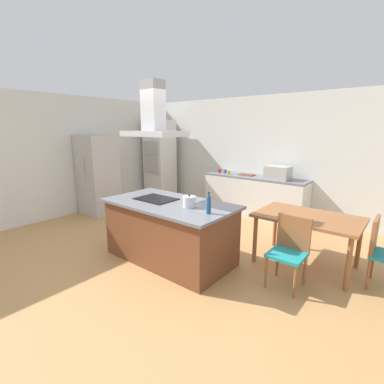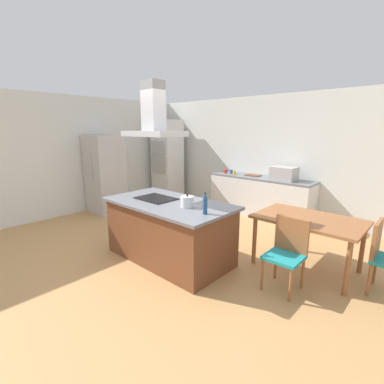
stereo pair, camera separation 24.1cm
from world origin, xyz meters
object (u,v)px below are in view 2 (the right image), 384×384
at_px(tea_kettle, 187,202).
at_px(refrigerator, 105,174).
at_px(cutting_board, 253,175).
at_px(chair_facing_island, 287,249).
at_px(olive_oil_bottle, 205,205).
at_px(range_hood, 154,119).
at_px(wall_oven_stack, 167,160).
at_px(countertop_microwave, 284,173).
at_px(cooktop, 156,198).
at_px(coffee_mug_yellow, 234,172).
at_px(coffee_mug_red, 226,171).
at_px(dining_table, 308,224).
at_px(coffee_mug_blue, 231,172).

xyz_separation_m(tea_kettle, refrigerator, (-3.37, 0.72, -0.07)).
distance_m(cutting_board, chair_facing_island, 3.19).
height_order(olive_oil_bottle, range_hood, range_hood).
bearing_deg(wall_oven_stack, countertop_microwave, 3.97).
xyz_separation_m(cooktop, wall_oven_stack, (-2.61, 2.65, 0.20)).
bearing_deg(refrigerator, cooktop, -14.79).
height_order(coffee_mug_yellow, range_hood, range_hood).
height_order(countertop_microwave, coffee_mug_red, countertop_microwave).
relative_size(dining_table, chair_facing_island, 1.57).
xyz_separation_m(refrigerator, range_hood, (2.69, -0.71, 1.19)).
distance_m(cooktop, coffee_mug_red, 2.92).
xyz_separation_m(coffee_mug_red, cutting_board, (0.70, 0.10, -0.04)).
height_order(cutting_board, range_hood, range_hood).
height_order(wall_oven_stack, range_hood, range_hood).
relative_size(tea_kettle, olive_oil_bottle, 0.84).
distance_m(countertop_microwave, refrigerator, 4.08).
bearing_deg(refrigerator, coffee_mug_blue, 45.47).
height_order(coffee_mug_yellow, refrigerator, refrigerator).
relative_size(olive_oil_bottle, cutting_board, 0.82).
bearing_deg(olive_oil_bottle, dining_table, 53.53).
relative_size(coffee_mug_red, refrigerator, 0.05).
height_order(coffee_mug_yellow, dining_table, coffee_mug_yellow).
xyz_separation_m(cutting_board, chair_facing_island, (1.96, -2.49, -0.40)).
relative_size(refrigerator, chair_facing_island, 2.04).
bearing_deg(coffee_mug_blue, coffee_mug_red, -164.88).
height_order(dining_table, chair_facing_island, chair_facing_island).
xyz_separation_m(cooktop, coffee_mug_blue, (-0.57, 2.87, 0.04)).
relative_size(cooktop, range_hood, 0.67).
relative_size(cooktop, coffee_mug_yellow, 6.67).
bearing_deg(countertop_microwave, refrigerator, -147.84).
bearing_deg(cutting_board, chair_facing_island, -51.75).
relative_size(coffee_mug_red, range_hood, 0.10).
bearing_deg(coffee_mug_blue, refrigerator, -134.53).
bearing_deg(dining_table, refrigerator, -175.10).
bearing_deg(coffee_mug_yellow, wall_oven_stack, -175.73).
height_order(coffee_mug_yellow, chair_facing_island, coffee_mug_yellow).
height_order(cooktop, cutting_board, cutting_board).
height_order(tea_kettle, countertop_microwave, countertop_microwave).
xyz_separation_m(countertop_microwave, dining_table, (1.19, -1.77, -0.37)).
xyz_separation_m(coffee_mug_blue, wall_oven_stack, (-2.04, -0.22, 0.16)).
height_order(olive_oil_bottle, dining_table, olive_oil_bottle).
distance_m(tea_kettle, countertop_microwave, 2.89).
xyz_separation_m(countertop_microwave, cutting_board, (-0.77, 0.05, -0.13)).
distance_m(cooktop, coffee_mug_yellow, 2.84).
bearing_deg(refrigerator, olive_oil_bottle, -12.01).
distance_m(tea_kettle, olive_oil_bottle, 0.40).
bearing_deg(countertop_microwave, coffee_mug_blue, -179.57).
relative_size(tea_kettle, countertop_microwave, 0.47).
bearing_deg(coffee_mug_yellow, range_hood, -81.07).
bearing_deg(cooktop, wall_oven_stack, 134.64).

